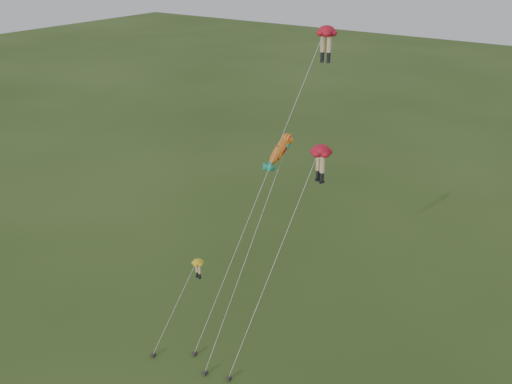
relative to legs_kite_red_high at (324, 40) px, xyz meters
The scene contains 5 objects.
ground 23.99m from the legs_kite_red_high, 109.68° to the right, with size 300.00×300.00×0.00m, color #2D4318.
legs_kite_red_high is the anchor object (origin of this frame).
legs_kite_red_mid 7.69m from the legs_kite_red_high, 59.82° to the right, with size 3.42×8.92×15.47m.
legs_kite_yellow 17.75m from the legs_kite_red_high, 115.88° to the right, with size 3.15×3.19×7.88m.
fish_kite 8.15m from the legs_kite_red_high, 140.08° to the right, with size 1.05×10.60×15.41m.
Camera 1 is at (21.71, -24.78, 28.07)m, focal length 40.00 mm.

